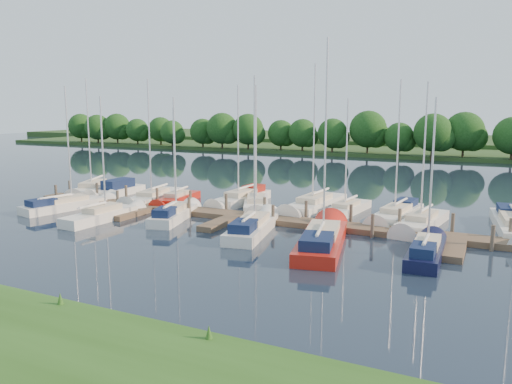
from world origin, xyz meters
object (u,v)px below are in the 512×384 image
at_px(sailboat_n_0, 93,191).
at_px(sailboat_s_2, 174,215).
at_px(sailboat_n_5, 256,205).
at_px(motorboat, 117,191).
at_px(dock, 233,218).

relative_size(sailboat_n_0, sailboat_s_2, 1.21).
bearing_deg(sailboat_s_2, sailboat_n_5, 46.42).
distance_m(sailboat_n_5, sailboat_s_2, 7.67).
distance_m(motorboat, sailboat_s_2, 13.15).
distance_m(motorboat, sailboat_n_5, 15.17).
distance_m(dock, sailboat_n_0, 19.06).
relative_size(sailboat_n_0, sailboat_n_5, 1.10).
bearing_deg(dock, sailboat_n_0, 166.33).
xyz_separation_m(sailboat_n_0, motorboat, (2.95, 0.16, 0.10)).
relative_size(dock, sailboat_n_0, 3.39).
height_order(motorboat, sailboat_s_2, sailboat_s_2).
distance_m(dock, motorboat, 16.25).
xyz_separation_m(motorboat, sailboat_n_5, (15.17, 0.18, -0.11)).
height_order(motorboat, sailboat_n_5, sailboat_n_5).
bearing_deg(sailboat_n_5, motorboat, -24.79).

